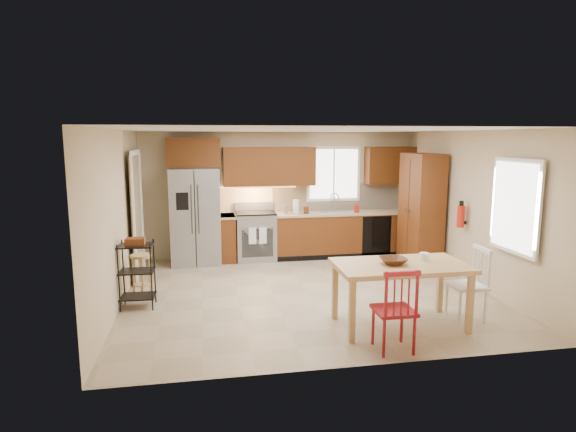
% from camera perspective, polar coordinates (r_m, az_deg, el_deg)
% --- Properties ---
extents(floor, '(5.50, 5.50, 0.00)m').
position_cam_1_polar(floor, '(7.60, 2.23, -9.02)').
color(floor, tan).
rests_on(floor, ground).
extents(ceiling, '(5.50, 5.00, 0.02)m').
position_cam_1_polar(ceiling, '(7.22, 2.36, 10.18)').
color(ceiling, silver).
rests_on(ceiling, ground).
extents(wall_back, '(5.50, 0.02, 2.50)m').
position_cam_1_polar(wall_back, '(9.74, -0.89, 2.59)').
color(wall_back, '#CCB793').
rests_on(wall_back, ground).
extents(wall_front, '(5.50, 0.02, 2.50)m').
position_cam_1_polar(wall_front, '(4.94, 8.59, -4.14)').
color(wall_front, '#CCB793').
rests_on(wall_front, ground).
extents(wall_left, '(0.02, 5.00, 2.50)m').
position_cam_1_polar(wall_left, '(7.23, -19.50, -0.30)').
color(wall_left, '#CCB793').
rests_on(wall_left, ground).
extents(wall_right, '(0.02, 5.00, 2.50)m').
position_cam_1_polar(wall_right, '(8.34, 21.08, 0.83)').
color(wall_right, '#CCB793').
rests_on(wall_right, ground).
extents(refrigerator, '(0.92, 0.75, 1.82)m').
position_cam_1_polar(refrigerator, '(9.29, -10.91, -0.03)').
color(refrigerator, gray).
rests_on(refrigerator, floor).
extents(range_stove, '(0.76, 0.63, 0.92)m').
position_cam_1_polar(range_stove, '(9.48, -3.86, -2.45)').
color(range_stove, gray).
rests_on(range_stove, floor).
extents(base_cabinet_narrow, '(0.30, 0.60, 0.90)m').
position_cam_1_polar(base_cabinet_narrow, '(9.46, -7.18, -2.60)').
color(base_cabinet_narrow, '#603111').
rests_on(base_cabinet_narrow, floor).
extents(base_cabinet_run, '(2.92, 0.60, 0.90)m').
position_cam_1_polar(base_cabinet_run, '(9.87, 6.82, -2.09)').
color(base_cabinet_run, '#603111').
rests_on(base_cabinet_run, floor).
extents(dishwasher, '(0.60, 0.02, 0.78)m').
position_cam_1_polar(dishwasher, '(9.78, 10.46, -2.29)').
color(dishwasher, black).
rests_on(dishwasher, floor).
extents(backsplash, '(2.92, 0.03, 0.55)m').
position_cam_1_polar(backsplash, '(10.02, 6.43, 2.29)').
color(backsplash, beige).
rests_on(backsplash, wall_back).
extents(upper_over_fridge, '(1.00, 0.35, 0.55)m').
position_cam_1_polar(upper_over_fridge, '(9.37, -11.13, 7.37)').
color(upper_over_fridge, '#53240D').
rests_on(upper_over_fridge, wall_back).
extents(upper_left_block, '(1.80, 0.35, 0.75)m').
position_cam_1_polar(upper_left_block, '(9.48, -2.23, 5.89)').
color(upper_left_block, '#53240D').
rests_on(upper_left_block, wall_back).
extents(upper_right_block, '(1.00, 0.35, 0.75)m').
position_cam_1_polar(upper_right_block, '(10.13, 11.99, 5.91)').
color(upper_right_block, '#53240D').
rests_on(upper_right_block, wall_back).
extents(window_back, '(1.12, 0.04, 1.12)m').
position_cam_1_polar(window_back, '(9.92, 5.43, 4.99)').
color(window_back, white).
rests_on(window_back, wall_back).
extents(sink, '(0.62, 0.46, 0.16)m').
position_cam_1_polar(sink, '(9.74, 5.80, 0.23)').
color(sink, gray).
rests_on(sink, base_cabinet_run).
extents(undercab_glow, '(1.60, 0.30, 0.01)m').
position_cam_1_polar(undercab_glow, '(9.45, -4.00, 3.46)').
color(undercab_glow, '#FFBF66').
rests_on(undercab_glow, wall_back).
extents(soap_bottle, '(0.09, 0.09, 0.19)m').
position_cam_1_polar(soap_bottle, '(9.74, 8.12, 0.98)').
color(soap_bottle, red).
rests_on(soap_bottle, base_cabinet_run).
extents(paper_towel, '(0.12, 0.12, 0.28)m').
position_cam_1_polar(paper_towel, '(9.47, 0.95, 1.11)').
color(paper_towel, white).
rests_on(paper_towel, base_cabinet_run).
extents(canister_steel, '(0.11, 0.11, 0.18)m').
position_cam_1_polar(canister_steel, '(9.44, -0.25, 0.78)').
color(canister_steel, gray).
rests_on(canister_steel, base_cabinet_run).
extents(canister_wood, '(0.10, 0.10, 0.14)m').
position_cam_1_polar(canister_wood, '(9.49, 2.17, 0.70)').
color(canister_wood, '#4D2814').
rests_on(canister_wood, base_cabinet_run).
extents(pantry, '(0.50, 0.95, 2.10)m').
position_cam_1_polar(pantry, '(9.26, 15.48, 0.65)').
color(pantry, '#603111').
rests_on(pantry, floor).
extents(fire_extinguisher, '(0.12, 0.12, 0.36)m').
position_cam_1_polar(fire_extinguisher, '(8.43, 19.79, -0.05)').
color(fire_extinguisher, red).
rests_on(fire_extinguisher, wall_right).
extents(window_right, '(0.04, 1.02, 1.32)m').
position_cam_1_polar(window_right, '(7.32, 25.34, 1.04)').
color(window_right, white).
rests_on(window_right, wall_right).
extents(doorway, '(0.04, 0.95, 2.10)m').
position_cam_1_polar(doorway, '(8.52, -17.53, -0.17)').
color(doorway, '#8C7A59').
rests_on(doorway, wall_left).
extents(dining_table, '(1.66, 0.95, 0.81)m').
position_cam_1_polar(dining_table, '(6.35, 13.10, -9.17)').
color(dining_table, tan).
rests_on(dining_table, floor).
extents(chair_red, '(0.46, 0.46, 0.97)m').
position_cam_1_polar(chair_red, '(5.63, 12.44, -10.69)').
color(chair_red, maroon).
rests_on(chair_red, floor).
extents(chair_white, '(0.46, 0.46, 0.97)m').
position_cam_1_polar(chair_white, '(6.79, 20.40, -7.58)').
color(chair_white, white).
rests_on(chair_white, floor).
extents(table_bowl, '(0.34, 0.34, 0.08)m').
position_cam_1_polar(table_bowl, '(6.20, 12.36, -5.63)').
color(table_bowl, '#4D2814').
rests_on(table_bowl, dining_table).
extents(table_jar, '(0.13, 0.13, 0.15)m').
position_cam_1_polar(table_jar, '(6.47, 15.83, -4.86)').
color(table_jar, white).
rests_on(table_jar, dining_table).
extents(bar_stool, '(0.41, 0.41, 0.65)m').
position_cam_1_polar(bar_stool, '(7.65, -16.95, -6.76)').
color(bar_stool, tan).
rests_on(bar_stool, floor).
extents(utility_cart, '(0.49, 0.39, 0.95)m').
position_cam_1_polar(utility_cart, '(7.15, -17.45, -6.66)').
color(utility_cart, black).
rests_on(utility_cart, floor).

